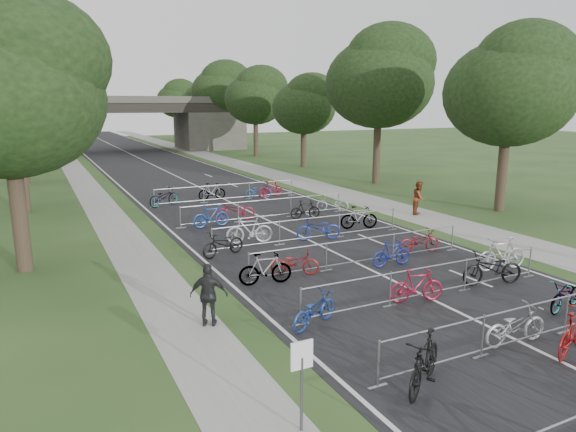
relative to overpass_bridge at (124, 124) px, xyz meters
name	(u,v)px	position (x,y,z in m)	size (l,w,h in m)	color
road	(149,163)	(0.00, -15.00, -3.53)	(11.00, 140.00, 0.01)	black
sidewalk_right	(222,160)	(8.00, -15.00, -3.53)	(3.00, 140.00, 0.01)	gray
sidewalk_left	(72,167)	(-7.50, -15.00, -3.53)	(2.00, 140.00, 0.01)	gray
lane_markings	(149,163)	(0.00, -15.00, -3.53)	(0.12, 140.00, 0.00)	silver
overpass_bridge	(124,124)	(0.00, 0.00, 0.00)	(31.00, 8.00, 7.05)	#43423C
park_sign	(302,369)	(-6.80, -62.00, -2.27)	(0.45, 0.06, 1.83)	#4C4C51
tree_left_0	(9,91)	(-11.39, -49.07, 2.96)	(6.72, 6.72, 10.25)	#33261C
tree_right_0	(512,88)	(13.11, -49.07, 3.39)	(7.17, 7.17, 10.93)	#33261C
tree_left_1	(14,80)	(-11.39, -37.07, 3.77)	(7.56, 7.56, 11.53)	#33261C
tree_right_1	(381,79)	(13.11, -37.07, 4.37)	(8.18, 8.18, 12.47)	#33261C
tree_left_2	(17,76)	(-11.39, -25.07, 4.58)	(8.40, 8.40, 12.81)	#33261C
tree_right_2	(305,105)	(13.11, -25.07, 2.41)	(6.16, 6.16, 9.39)	#33261C
tree_left_3	(21,99)	(-11.39, -13.07, 2.96)	(6.72, 6.72, 10.25)	#33261C
tree_right_3	(256,97)	(13.11, -13.07, 3.39)	(7.17, 7.17, 10.93)	#33261C
tree_left_4	(21,93)	(-11.39, -1.07, 3.77)	(7.56, 7.56, 11.53)	#33261C
tree_right_4	(222,90)	(13.11, -1.07, 4.37)	(8.18, 8.18, 12.47)	#33261C
tree_left_5	(22,89)	(-11.39, 10.93, 4.58)	(8.40, 8.40, 12.81)	#33261C
tree_right_5	(197,105)	(13.11, 10.93, 2.41)	(6.16, 6.16, 9.39)	#33261C
tree_left_6	(24,101)	(-11.39, 22.93, 2.96)	(6.72, 6.72, 10.25)	#33261C
tree_right_6	(177,99)	(13.11, 22.93, 3.39)	(7.17, 7.17, 10.93)	#33261C
barrier_row_1	(526,324)	(0.00, -61.40, -2.99)	(9.70, 0.08, 1.10)	#919498
barrier_row_2	(429,282)	(0.00, -57.80, -2.99)	(9.70, 0.08, 1.10)	#919498
barrier_row_3	(361,251)	(0.00, -54.00, -2.99)	(9.70, 0.08, 1.10)	#919498
barrier_row_4	(310,229)	(0.00, -50.00, -2.99)	(9.70, 0.08, 1.10)	#919498
barrier_row_5	(265,209)	(0.00, -45.00, -2.99)	(9.70, 0.08, 1.10)	#919498
barrier_row_6	(227,192)	(0.00, -39.00, -2.99)	(9.70, 0.08, 1.10)	#919498
bike_4	(424,362)	(-3.75, -61.87, -2.91)	(0.58, 2.06, 1.24)	black
bike_5	(515,326)	(-0.24, -61.27, -3.03)	(0.67, 1.92, 1.01)	#ABADB3
bike_6	(573,332)	(0.58, -62.25, -2.95)	(0.55, 1.94, 1.16)	maroon
bike_7	(566,296)	(2.97, -60.39, -3.07)	(0.62, 1.77, 0.93)	#919498
bike_8	(314,310)	(-4.30, -58.02, -3.06)	(0.63, 1.80, 0.95)	navy
bike_9	(416,286)	(-0.60, -57.89, -3.00)	(0.50, 1.77, 1.06)	maroon
bike_10	(493,269)	(2.75, -57.81, -2.96)	(0.76, 2.17, 1.14)	black
bike_11	(502,254)	(4.30, -56.83, -2.90)	(0.59, 2.09, 1.26)	#A6A6AD
bike_12	(265,269)	(-4.15, -54.36, -2.98)	(0.52, 1.84, 1.11)	#919498
bike_13	(295,263)	(-2.79, -53.92, -3.08)	(0.61, 1.74, 0.92)	maroon
bike_14	(392,254)	(0.96, -54.63, -3.03)	(0.47, 1.67, 1.00)	navy
bike_15	(419,241)	(3.16, -53.62, -3.06)	(0.63, 1.81, 0.95)	maroon
bike_16	(223,244)	(-4.30, -50.53, -3.02)	(0.68, 1.96, 1.03)	black
bike_17	(249,230)	(-2.63, -49.23, -2.91)	(0.58, 2.07, 1.24)	silver
bike_18	(319,229)	(0.41, -50.05, -3.00)	(0.71, 2.05, 1.07)	navy
bike_19	(359,218)	(3.25, -49.06, -2.97)	(0.53, 1.89, 1.13)	#919498
bike_20	(211,216)	(-3.16, -45.48, -2.96)	(0.54, 1.90, 1.14)	#1B4799
bike_21	(236,211)	(-1.55, -44.62, -2.99)	(0.72, 2.07, 1.09)	maroon
bike_22	(305,210)	(1.95, -45.90, -3.03)	(0.47, 1.68, 1.01)	black
bike_23	(333,203)	(4.30, -44.84, -3.05)	(0.64, 1.84, 0.97)	#9FA0A6
bike_24	(164,197)	(-4.02, -38.97, -2.98)	(0.74, 2.12, 1.11)	#919498
bike_25	(212,192)	(-0.77, -38.29, -2.99)	(0.51, 1.82, 1.09)	#919498
bike_26	(258,191)	(2.21, -38.92, -3.07)	(0.62, 1.78, 0.93)	#1C4F9D
bike_27	(271,189)	(3.04, -39.02, -2.98)	(0.52, 1.84, 1.11)	maroon
pedestrian_b	(419,198)	(8.17, -47.70, -2.60)	(0.91, 0.71, 1.88)	brown
pedestrian_c	(209,295)	(-6.88, -56.70, -2.64)	(1.04, 0.43, 1.78)	black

